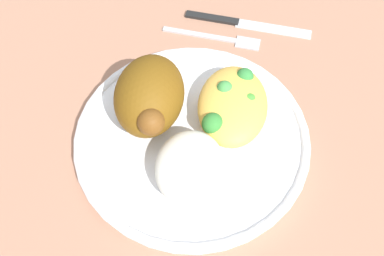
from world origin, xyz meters
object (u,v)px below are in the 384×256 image
Objects in this scene: plate at (192,137)px; fork at (217,37)px; roasted_chicken at (150,96)px; knife at (235,21)px; mac_cheese_with_broccoli at (232,105)px; rice_pile at (190,167)px.

plate is 1.94× the size of fork.
fork is at bearing 176.23° from plate.
roasted_chicken is 0.22m from knife.
mac_cheese_with_broccoli reaches higher than fork.
plate reaches higher than fork.
rice_pile is (0.05, 0.01, 0.03)m from plate.
roasted_chicken is at bearing -21.54° from fork.
fork is at bearing 158.46° from roasted_chicken.
plate is at bearing -174.14° from rice_pile.
mac_cheese_with_broccoli is at bearing 157.15° from rice_pile.
rice_pile is at bearing 37.77° from roasted_chicken.
rice_pile reaches higher than plate.
plate is 0.07m from roasted_chicken.
roasted_chicken is 1.27× the size of rice_pile.
fork is 0.04m from knife.
plate reaches higher than knife.
plate is 2.39× the size of mac_cheese_with_broccoli.
roasted_chicken is 0.96× the size of mac_cheese_with_broccoli.
rice_pile reaches higher than fork.
knife is (-0.19, 0.09, -0.05)m from roasted_chicken.
knife reaches higher than fork.
roasted_chicken is 0.10m from mac_cheese_with_broccoli.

